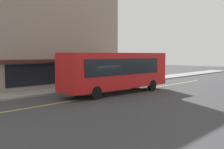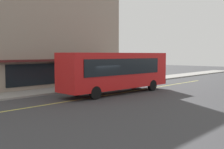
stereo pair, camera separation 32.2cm
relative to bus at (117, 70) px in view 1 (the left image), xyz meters
name	(u,v)px [view 1 (the left image)]	position (x,y,z in m)	size (l,w,h in m)	color
ground	(99,96)	(-2.37, -0.12, -1.99)	(120.00, 120.00, 0.00)	#38383A
sidewalk	(59,90)	(-2.37, 5.13, -1.91)	(80.00, 3.17, 0.15)	gray
lane_centre_stripe	(99,96)	(-2.37, -0.12, -1.98)	(36.00, 0.16, 0.01)	#D8D14C
storefront_building	(28,19)	(-1.26, 11.94, 5.27)	(18.38, 11.06, 14.53)	gray
bus	(117,70)	(0.00, 0.00, 0.00)	(11.24, 3.06, 3.50)	red
pedestrian_mid_block	(104,73)	(4.50, 5.89, -0.71)	(0.34, 0.34, 1.86)	black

